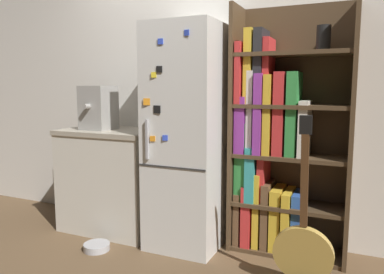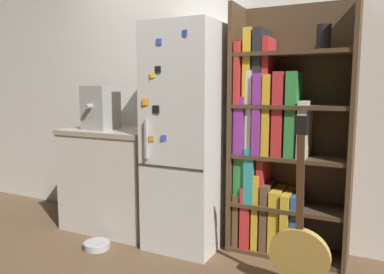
{
  "view_description": "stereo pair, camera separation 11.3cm",
  "coord_description": "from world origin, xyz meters",
  "px_view_note": "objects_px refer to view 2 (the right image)",
  "views": [
    {
      "loc": [
        1.24,
        -2.61,
        1.29
      ],
      "look_at": [
        0.01,
        0.15,
        0.89
      ],
      "focal_mm": 35.0,
      "sensor_mm": 36.0,
      "label": 1
    },
    {
      "loc": [
        1.35,
        -2.56,
        1.29
      ],
      "look_at": [
        0.01,
        0.15,
        0.89
      ],
      "focal_mm": 35.0,
      "sensor_mm": 36.0,
      "label": 2
    }
  ],
  "objects_px": {
    "bookshelf": "(277,144)",
    "espresso_machine": "(101,108)",
    "guitar": "(299,268)",
    "pet_bowl": "(97,245)",
    "refrigerator": "(189,137)"
  },
  "relations": [
    {
      "from": "refrigerator",
      "to": "bookshelf",
      "type": "xyz_separation_m",
      "value": [
        0.67,
        0.17,
        -0.03
      ]
    },
    {
      "from": "refrigerator",
      "to": "guitar",
      "type": "bearing_deg",
      "value": -23.12
    },
    {
      "from": "espresso_machine",
      "to": "guitar",
      "type": "distance_m",
      "value": 2.1
    },
    {
      "from": "refrigerator",
      "to": "guitar",
      "type": "relative_size",
      "value": 1.57
    },
    {
      "from": "refrigerator",
      "to": "pet_bowl",
      "type": "height_order",
      "value": "refrigerator"
    },
    {
      "from": "refrigerator",
      "to": "espresso_machine",
      "type": "distance_m",
      "value": 0.9
    },
    {
      "from": "espresso_machine",
      "to": "guitar",
      "type": "xyz_separation_m",
      "value": [
        1.84,
        -0.38,
        -0.94
      ]
    },
    {
      "from": "refrigerator",
      "to": "guitar",
      "type": "distance_m",
      "value": 1.28
    },
    {
      "from": "guitar",
      "to": "pet_bowl",
      "type": "relative_size",
      "value": 5.39
    },
    {
      "from": "bookshelf",
      "to": "pet_bowl",
      "type": "xyz_separation_m",
      "value": [
        -1.28,
        -0.61,
        -0.83
      ]
    },
    {
      "from": "guitar",
      "to": "pet_bowl",
      "type": "distance_m",
      "value": 1.59
    },
    {
      "from": "bookshelf",
      "to": "espresso_machine",
      "type": "height_order",
      "value": "bookshelf"
    },
    {
      "from": "bookshelf",
      "to": "espresso_machine",
      "type": "bearing_deg",
      "value": -172.47
    },
    {
      "from": "refrigerator",
      "to": "espresso_machine",
      "type": "bearing_deg",
      "value": -177.45
    },
    {
      "from": "bookshelf",
      "to": "guitar",
      "type": "xyz_separation_m",
      "value": [
        0.3,
        -0.58,
        -0.69
      ]
    }
  ]
}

